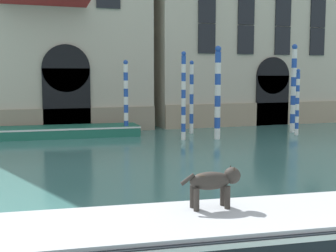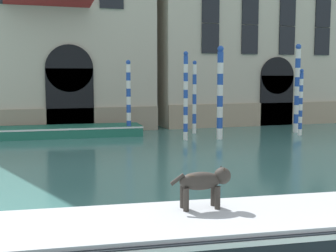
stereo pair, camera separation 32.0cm
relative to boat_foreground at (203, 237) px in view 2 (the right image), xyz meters
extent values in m
cube|color=gray|center=(-0.66, 17.36, 0.24)|extent=(10.47, 0.16, 1.28)
cube|color=black|center=(-0.08, 17.35, 1.25)|extent=(2.39, 0.14, 3.30)
cylinder|color=black|center=(-0.08, 17.35, 2.90)|extent=(2.39, 0.14, 2.39)
cube|color=#B22323|center=(-1.05, 16.71, 6.08)|extent=(4.14, 1.40, 0.29)
cube|color=#BCB29E|center=(11.29, 20.41, 5.73)|extent=(12.16, 6.00, 12.25)
cube|color=tan|center=(11.29, 17.36, 0.26)|extent=(12.16, 0.16, 1.33)
cube|color=black|center=(11.91, 17.35, 1.06)|extent=(2.15, 0.14, 2.92)
cylinder|color=black|center=(11.91, 17.35, 2.52)|extent=(2.15, 0.14, 2.15)
cube|color=black|center=(7.64, 17.37, 4.55)|extent=(1.02, 0.10, 1.63)
cube|color=black|center=(10.07, 17.37, 4.55)|extent=(1.02, 0.10, 1.63)
cube|color=black|center=(12.51, 17.37, 4.55)|extent=(1.02, 0.10, 1.63)
cube|color=black|center=(14.94, 17.37, 4.55)|extent=(1.02, 0.10, 1.63)
cube|color=black|center=(7.64, 17.37, 6.22)|extent=(1.02, 0.10, 1.63)
cube|color=black|center=(10.07, 17.37, 6.22)|extent=(1.02, 0.10, 1.63)
cube|color=black|center=(12.51, 17.37, 6.22)|extent=(1.02, 0.10, 1.63)
cube|color=black|center=(14.94, 17.37, 6.22)|extent=(1.02, 0.10, 1.63)
cube|color=black|center=(0.00, 0.00, -0.05)|extent=(7.67, 2.86, 0.70)
cube|color=white|center=(0.00, 0.00, 0.24)|extent=(7.70, 2.89, 0.08)
cube|color=#B2B7BC|center=(0.00, 0.00, 0.33)|extent=(7.43, 2.67, 0.06)
cylinder|color=#332D28|center=(0.39, 0.48, 0.55)|extent=(0.10, 0.10, 0.39)
cylinder|color=#332D28|center=(0.37, 0.27, 0.55)|extent=(0.10, 0.10, 0.39)
cylinder|color=#332D28|center=(-0.16, 0.53, 0.55)|extent=(0.10, 0.10, 0.39)
cylinder|color=#332D28|center=(-0.18, 0.32, 0.55)|extent=(0.10, 0.10, 0.39)
ellipsoid|color=#332D28|center=(0.11, 0.40, 0.83)|extent=(0.74, 0.37, 0.31)
ellipsoid|color=#382D23|center=(0.00, 0.41, 0.91)|extent=(0.33, 0.24, 0.11)
sphere|color=#332D28|center=(0.50, 0.37, 0.90)|extent=(0.29, 0.29, 0.29)
cone|color=#382D23|center=(0.51, 0.45, 1.00)|extent=(0.09, 0.09, 0.11)
cone|color=#382D23|center=(0.49, 0.29, 1.00)|extent=(0.09, 0.09, 0.11)
cylinder|color=#332D28|center=(-0.29, 0.44, 0.87)|extent=(0.26, 0.09, 0.21)
cube|color=#1E6651|center=(-0.32, 16.07, -0.15)|extent=(7.07, 2.26, 0.51)
cube|color=white|center=(-0.32, 16.07, 0.05)|extent=(7.11, 2.29, 0.08)
cube|color=#8C7251|center=(-0.32, 16.07, -0.17)|extent=(3.92, 1.60, 0.46)
cylinder|color=white|center=(11.04, 13.99, -0.16)|extent=(0.27, 0.27, 0.47)
cylinder|color=#234CAD|center=(11.04, 13.99, 0.31)|extent=(0.27, 0.27, 0.47)
cylinder|color=white|center=(11.04, 13.99, 0.79)|extent=(0.27, 0.27, 0.47)
cylinder|color=#234CAD|center=(11.04, 13.99, 1.26)|extent=(0.27, 0.27, 0.47)
cylinder|color=white|center=(11.04, 13.99, 1.73)|extent=(0.27, 0.27, 0.47)
cylinder|color=#234CAD|center=(11.04, 13.99, 2.21)|extent=(0.27, 0.27, 0.47)
cylinder|color=white|center=(11.04, 13.99, 2.68)|extent=(0.27, 0.27, 0.47)
cylinder|color=#234CAD|center=(11.04, 13.99, 3.16)|extent=(0.27, 0.27, 0.47)
cylinder|color=white|center=(11.04, 13.99, 3.63)|extent=(0.27, 0.27, 0.47)
sphere|color=#234CAD|center=(11.04, 13.99, 3.99)|extent=(0.28, 0.28, 0.28)
cylinder|color=white|center=(6.23, 12.95, -0.15)|extent=(0.27, 0.27, 0.50)
cylinder|color=#234CAD|center=(6.23, 12.95, 0.35)|extent=(0.27, 0.27, 0.50)
cylinder|color=white|center=(6.23, 12.95, 0.86)|extent=(0.27, 0.27, 0.50)
cylinder|color=#234CAD|center=(6.23, 12.95, 1.36)|extent=(0.27, 0.27, 0.50)
cylinder|color=white|center=(6.23, 12.95, 1.87)|extent=(0.27, 0.27, 0.50)
cylinder|color=#234CAD|center=(6.23, 12.95, 2.37)|extent=(0.27, 0.27, 0.50)
cylinder|color=white|center=(6.23, 12.95, 2.87)|extent=(0.27, 0.27, 0.50)
cylinder|color=#234CAD|center=(6.23, 12.95, 3.38)|extent=(0.27, 0.27, 0.50)
sphere|color=#234CAD|center=(6.23, 12.95, 3.75)|extent=(0.29, 0.29, 0.29)
cylinder|color=white|center=(10.57, 12.95, -0.25)|extent=(0.18, 0.18, 0.31)
cylinder|color=#234CAD|center=(10.57, 12.95, 0.06)|extent=(0.18, 0.18, 0.31)
cylinder|color=white|center=(10.57, 12.95, 0.37)|extent=(0.18, 0.18, 0.31)
cylinder|color=#234CAD|center=(10.57, 12.95, 0.68)|extent=(0.18, 0.18, 0.31)
cylinder|color=white|center=(10.57, 12.95, 0.98)|extent=(0.18, 0.18, 0.31)
cylinder|color=#234CAD|center=(10.57, 12.95, 1.29)|extent=(0.18, 0.18, 0.31)
cylinder|color=white|center=(10.57, 12.95, 1.60)|extent=(0.18, 0.18, 0.31)
cylinder|color=#234CAD|center=(10.57, 12.95, 1.91)|extent=(0.18, 0.18, 0.31)
cylinder|color=white|center=(10.57, 12.95, 2.22)|extent=(0.18, 0.18, 0.31)
cylinder|color=#234CAD|center=(10.57, 12.95, 2.53)|extent=(0.18, 0.18, 0.31)
sphere|color=#234CAD|center=(10.57, 12.95, 2.76)|extent=(0.19, 0.19, 0.19)
cylinder|color=white|center=(2.46, 15.22, -0.21)|extent=(0.21, 0.21, 0.39)
cylinder|color=#234CAD|center=(2.46, 15.22, 0.18)|extent=(0.21, 0.21, 0.39)
cylinder|color=white|center=(2.46, 15.22, 0.56)|extent=(0.21, 0.21, 0.39)
cylinder|color=#234CAD|center=(2.46, 15.22, 0.95)|extent=(0.21, 0.21, 0.39)
cylinder|color=white|center=(2.46, 15.22, 1.33)|extent=(0.21, 0.21, 0.39)
cylinder|color=#234CAD|center=(2.46, 15.22, 1.72)|extent=(0.21, 0.21, 0.39)
cylinder|color=white|center=(2.46, 15.22, 2.11)|extent=(0.21, 0.21, 0.39)
cylinder|color=#234CAD|center=(2.46, 15.22, 2.49)|extent=(0.21, 0.21, 0.39)
cylinder|color=white|center=(2.46, 15.22, 2.88)|extent=(0.21, 0.21, 0.39)
sphere|color=#234CAD|center=(2.46, 15.22, 3.17)|extent=(0.22, 0.22, 0.22)
cylinder|color=white|center=(4.62, 13.15, -0.21)|extent=(0.20, 0.20, 0.38)
cylinder|color=#234CAD|center=(4.62, 13.15, 0.17)|extent=(0.20, 0.20, 0.38)
cylinder|color=white|center=(4.62, 13.15, 0.56)|extent=(0.20, 0.20, 0.38)
cylinder|color=#234CAD|center=(4.62, 13.15, 0.94)|extent=(0.20, 0.20, 0.38)
cylinder|color=white|center=(4.62, 13.15, 1.33)|extent=(0.20, 0.20, 0.38)
cylinder|color=#234CAD|center=(4.62, 13.15, 1.71)|extent=(0.20, 0.20, 0.38)
cylinder|color=white|center=(4.62, 13.15, 2.09)|extent=(0.20, 0.20, 0.38)
cylinder|color=#234CAD|center=(4.62, 13.15, 2.48)|extent=(0.20, 0.20, 0.38)
cylinder|color=white|center=(4.62, 13.15, 2.86)|extent=(0.20, 0.20, 0.38)
cylinder|color=#234CAD|center=(4.62, 13.15, 3.24)|extent=(0.20, 0.20, 0.38)
sphere|color=#234CAD|center=(4.62, 13.15, 3.53)|extent=(0.21, 0.21, 0.21)
cylinder|color=white|center=(5.91, 15.33, -0.15)|extent=(0.20, 0.20, 0.50)
cylinder|color=#234CAD|center=(5.91, 15.33, 0.35)|extent=(0.20, 0.20, 0.50)
cylinder|color=white|center=(5.91, 15.33, 0.84)|extent=(0.20, 0.20, 0.50)
cylinder|color=#234CAD|center=(5.91, 15.33, 1.34)|extent=(0.20, 0.20, 0.50)
cylinder|color=white|center=(5.91, 15.33, 1.84)|extent=(0.20, 0.20, 0.50)
cylinder|color=#234CAD|center=(5.91, 15.33, 2.34)|extent=(0.20, 0.20, 0.50)
cylinder|color=white|center=(5.91, 15.33, 2.84)|extent=(0.20, 0.20, 0.50)
sphere|color=#234CAD|center=(5.91, 15.33, 3.18)|extent=(0.21, 0.21, 0.21)
camera|label=1|loc=(-3.13, -6.62, 2.61)|focal=50.00mm
camera|label=2|loc=(-2.83, -6.72, 2.61)|focal=50.00mm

